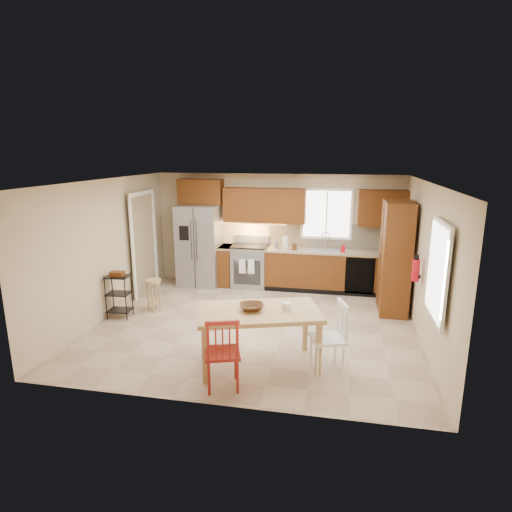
{
  "coord_description": "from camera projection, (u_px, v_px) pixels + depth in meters",
  "views": [
    {
      "loc": [
        1.38,
        -6.89,
        2.96
      ],
      "look_at": [
        -0.06,
        0.4,
        1.15
      ],
      "focal_mm": 30.0,
      "sensor_mm": 36.0,
      "label": 1
    }
  ],
  "objects": [
    {
      "name": "ceiling",
      "position": [
        255.0,
        181.0,
        6.94
      ],
      "size": [
        5.5,
        5.0,
        0.02
      ],
      "primitive_type": "cube",
      "color": "silver",
      "rests_on": "ground"
    },
    {
      "name": "canister_wood",
      "position": [
        294.0,
        247.0,
        9.24
      ],
      "size": [
        0.1,
        0.1,
        0.14
      ],
      "primitive_type": "cylinder",
      "color": "#512D15",
      "rests_on": "base_cabinet_run"
    },
    {
      "name": "undercab_glow",
      "position": [
        251.0,
        223.0,
        9.49
      ],
      "size": [
        1.6,
        0.3,
        0.01
      ],
      "primitive_type": "cube",
      "color": "#FFBF66",
      "rests_on": "wall_back"
    },
    {
      "name": "bar_stool",
      "position": [
        154.0,
        295.0,
        8.14
      ],
      "size": [
        0.37,
        0.37,
        0.62
      ],
      "primitive_type": null,
      "rotation": [
        0.0,
        0.0,
        -0.29
      ],
      "color": "tan",
      "rests_on": "floor"
    },
    {
      "name": "floor",
      "position": [
        255.0,
        325.0,
        7.53
      ],
      "size": [
        5.5,
        5.5,
        0.0
      ],
      "primitive_type": "plane",
      "color": "tan",
      "rests_on": "ground"
    },
    {
      "name": "upper_over_fridge",
      "position": [
        201.0,
        192.0,
        9.57
      ],
      "size": [
        1.0,
        0.35,
        0.55
      ],
      "primitive_type": "cube",
      "color": "#5D2F0F",
      "rests_on": "wall_back"
    },
    {
      "name": "upper_right_block",
      "position": [
        383.0,
        208.0,
        8.89
      ],
      "size": [
        1.0,
        0.35,
        0.75
      ],
      "primitive_type": "cube",
      "color": "#5D2F0F",
      "rests_on": "wall_back"
    },
    {
      "name": "table_jar",
      "position": [
        286.0,
        308.0,
        5.93
      ],
      "size": [
        0.17,
        0.17,
        0.15
      ],
      "primitive_type": "cylinder",
      "rotation": [
        0.0,
        0.0,
        0.31
      ],
      "color": "white",
      "rests_on": "dining_table"
    },
    {
      "name": "base_cabinet_narrow",
      "position": [
        227.0,
        265.0,
        9.73
      ],
      "size": [
        0.3,
        0.6,
        0.9
      ],
      "primitive_type": "cube",
      "color": "#572C10",
      "rests_on": "floor"
    },
    {
      "name": "range_stove",
      "position": [
        250.0,
        266.0,
        9.61
      ],
      "size": [
        0.76,
        0.63,
        0.92
      ],
      "primitive_type": "cube",
      "color": "gray",
      "rests_on": "floor"
    },
    {
      "name": "dishwasher",
      "position": [
        360.0,
        276.0,
        8.9
      ],
      "size": [
        0.6,
        0.02,
        0.78
      ],
      "primitive_type": "cube",
      "color": "black",
      "rests_on": "floor"
    },
    {
      "name": "paper_towel",
      "position": [
        285.0,
        243.0,
        9.29
      ],
      "size": [
        0.12,
        0.12,
        0.28
      ],
      "primitive_type": "cylinder",
      "color": "white",
      "rests_on": "base_cabinet_run"
    },
    {
      "name": "upper_left_block",
      "position": [
        264.0,
        205.0,
        9.36
      ],
      "size": [
        1.8,
        0.35,
        0.75
      ],
      "primitive_type": "cube",
      "color": "#5D2F0F",
      "rests_on": "wall_back"
    },
    {
      "name": "sink",
      "position": [
        325.0,
        252.0,
        9.22
      ],
      "size": [
        0.62,
        0.46,
        0.16
      ],
      "primitive_type": "cube",
      "color": "gray",
      "rests_on": "base_cabinet_run"
    },
    {
      "name": "chair_red",
      "position": [
        222.0,
        352.0,
        5.44
      ],
      "size": [
        0.58,
        0.58,
        0.99
      ],
      "primitive_type": null,
      "rotation": [
        0.0,
        0.0,
        0.31
      ],
      "color": "maroon",
      "rests_on": "floor"
    },
    {
      "name": "backsplash",
      "position": [
        335.0,
        236.0,
        9.38
      ],
      "size": [
        2.92,
        0.03,
        0.55
      ],
      "primitive_type": "cube",
      "color": "beige",
      "rests_on": "wall_back"
    },
    {
      "name": "dining_table",
      "position": [
        259.0,
        339.0,
        6.01
      ],
      "size": [
        1.89,
        1.41,
        0.82
      ],
      "primitive_type": null,
      "rotation": [
        0.0,
        0.0,
        0.31
      ],
      "color": "tan",
      "rests_on": "floor"
    },
    {
      "name": "wall_right",
      "position": [
        426.0,
        264.0,
        6.72
      ],
      "size": [
        0.02,
        5.0,
        2.5
      ],
      "primitive_type": "cube",
      "color": "#CCB793",
      "rests_on": "ground"
    },
    {
      "name": "utility_cart",
      "position": [
        119.0,
        296.0,
        7.78
      ],
      "size": [
        0.44,
        0.35,
        0.83
      ],
      "primitive_type": null,
      "rotation": [
        0.0,
        0.0,
        0.07
      ],
      "color": "black",
      "rests_on": "floor"
    },
    {
      "name": "wall_back",
      "position": [
        277.0,
        230.0,
        9.62
      ],
      "size": [
        5.5,
        0.02,
        2.5
      ],
      "primitive_type": "cube",
      "color": "#CCB793",
      "rests_on": "ground"
    },
    {
      "name": "window_right",
      "position": [
        438.0,
        271.0,
        5.59
      ],
      "size": [
        0.04,
        1.02,
        1.32
      ],
      "primitive_type": "cube",
      "color": "white",
      "rests_on": "wall_right"
    },
    {
      "name": "canister_steel",
      "position": [
        276.0,
        245.0,
        9.34
      ],
      "size": [
        0.11,
        0.11,
        0.18
      ],
      "primitive_type": "cylinder",
      "color": "gray",
      "rests_on": "base_cabinet_run"
    },
    {
      "name": "pantry",
      "position": [
        395.0,
        257.0,
        7.97
      ],
      "size": [
        0.5,
        0.95,
        2.1
      ],
      "primitive_type": "cube",
      "color": "#572C10",
      "rests_on": "floor"
    },
    {
      "name": "doorway",
      "position": [
        143.0,
        245.0,
        9.03
      ],
      "size": [
        0.04,
        0.95,
        2.1
      ],
      "primitive_type": "cube",
      "color": "#8C7A59",
      "rests_on": "wall_left"
    },
    {
      "name": "soap_bottle",
      "position": [
        343.0,
        248.0,
        9.02
      ],
      "size": [
        0.09,
        0.09,
        0.19
      ],
      "primitive_type": "imported",
      "color": "#B40C18",
      "rests_on": "base_cabinet_run"
    },
    {
      "name": "fire_extinguisher",
      "position": [
        416.0,
        270.0,
        6.92
      ],
      "size": [
        0.12,
        0.12,
        0.36
      ],
      "primitive_type": "cylinder",
      "color": "#B40C18",
      "rests_on": "wall_right"
    },
    {
      "name": "chair_white",
      "position": [
        328.0,
        337.0,
        5.86
      ],
      "size": [
        0.58,
        0.58,
        0.99
      ],
      "primitive_type": null,
      "rotation": [
        0.0,
        0.0,
        1.88
      ],
      "color": "white",
      "rests_on": "floor"
    },
    {
      "name": "table_bowl",
      "position": [
        252.0,
        310.0,
        5.93
      ],
      "size": [
        0.43,
        0.43,
        0.08
      ],
      "primitive_type": "imported",
      "rotation": [
        0.0,
        0.0,
        0.31
      ],
      "color": "#512D15",
      "rests_on": "dining_table"
    },
    {
      "name": "wall_front",
      "position": [
        212.0,
        307.0,
        4.85
      ],
      "size": [
        5.5,
        0.02,
        2.5
      ],
      "primitive_type": "cube",
      "color": "#CCB793",
      "rests_on": "ground"
    },
    {
      "name": "base_cabinet_run",
      "position": [
        333.0,
        271.0,
        9.28
      ],
      "size": [
        2.92,
        0.6,
        0.9
      ],
      "primitive_type": "cube",
      "color": "#572C10",
      "rests_on": "floor"
    },
    {
      "name": "wall_left",
      "position": [
        106.0,
        249.0,
        7.76
      ],
      "size": [
        0.02,
        5.0,
        2.5
      ],
      "primitive_type": "cube",
      "color": "#CCB793",
      "rests_on": "ground"
    },
    {
      "name": "window_back",
      "position": [
        327.0,
        214.0,
        9.3
      ],
      "size": [
        1.12,
        0.04,
        1.12
      ],
      "primitive_type": "cube",
      "color": "white",
      "rests_on": "wall_back"
    },
    {
      "name": "refrigerator",
      "position": [
        200.0,
        245.0,
        9.66
      ],
      "size": [
        0.92,
        0.75,
        1.82
      ],
      "primitive_type": "cube",
      "color": "gray",
      "rests_on": "floor"
    }
  ]
}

